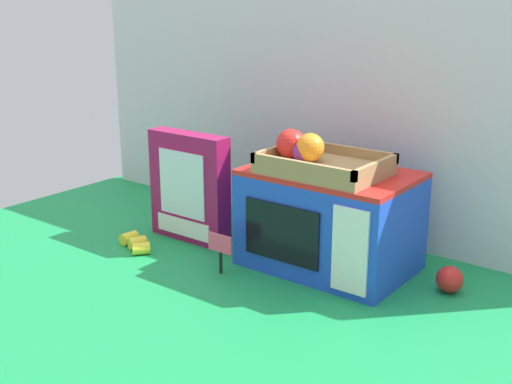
{
  "coord_description": "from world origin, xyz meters",
  "views": [
    {
      "loc": [
        0.98,
        -1.28,
        0.65
      ],
      "look_at": [
        0.0,
        0.0,
        0.16
      ],
      "focal_mm": 46.24,
      "sensor_mm": 36.0,
      "label": 1
    }
  ],
  "objects_px": {
    "cookie_set_box": "(189,187)",
    "loose_toy_apple": "(450,279)",
    "food_groups_crate": "(315,159)",
    "price_sign": "(220,247)",
    "loose_toy_banana": "(136,243)",
    "toy_microwave": "(329,220)"
  },
  "relations": [
    {
      "from": "food_groups_crate",
      "to": "loose_toy_apple",
      "type": "distance_m",
      "value": 0.41
    },
    {
      "from": "food_groups_crate",
      "to": "loose_toy_apple",
      "type": "xyz_separation_m",
      "value": [
        0.33,
        0.07,
        -0.24
      ]
    },
    {
      "from": "cookie_set_box",
      "to": "price_sign",
      "type": "xyz_separation_m",
      "value": [
        0.22,
        -0.13,
        -0.08
      ]
    },
    {
      "from": "toy_microwave",
      "to": "loose_toy_apple",
      "type": "bearing_deg",
      "value": 7.55
    },
    {
      "from": "loose_toy_banana",
      "to": "loose_toy_apple",
      "type": "relative_size",
      "value": 2.05
    },
    {
      "from": "loose_toy_apple",
      "to": "loose_toy_banana",
      "type": "bearing_deg",
      "value": -161.81
    },
    {
      "from": "food_groups_crate",
      "to": "loose_toy_banana",
      "type": "height_order",
      "value": "food_groups_crate"
    },
    {
      "from": "price_sign",
      "to": "loose_toy_banana",
      "type": "distance_m",
      "value": 0.29
    },
    {
      "from": "food_groups_crate",
      "to": "cookie_set_box",
      "type": "bearing_deg",
      "value": -173.74
    },
    {
      "from": "toy_microwave",
      "to": "loose_toy_banana",
      "type": "xyz_separation_m",
      "value": [
        -0.46,
        -0.21,
        -0.11
      ]
    },
    {
      "from": "food_groups_crate",
      "to": "price_sign",
      "type": "relative_size",
      "value": 2.78
    },
    {
      "from": "price_sign",
      "to": "loose_toy_apple",
      "type": "bearing_deg",
      "value": 26.16
    },
    {
      "from": "toy_microwave",
      "to": "food_groups_crate",
      "type": "relative_size",
      "value": 1.42
    },
    {
      "from": "loose_toy_apple",
      "to": "food_groups_crate",
      "type": "bearing_deg",
      "value": -168.4
    },
    {
      "from": "price_sign",
      "to": "loose_toy_banana",
      "type": "xyz_separation_m",
      "value": [
        -0.28,
        -0.01,
        -0.05
      ]
    },
    {
      "from": "food_groups_crate",
      "to": "loose_toy_banana",
      "type": "relative_size",
      "value": 2.2
    },
    {
      "from": "toy_microwave",
      "to": "food_groups_crate",
      "type": "distance_m",
      "value": 0.16
    },
    {
      "from": "cookie_set_box",
      "to": "loose_toy_apple",
      "type": "distance_m",
      "value": 0.71
    },
    {
      "from": "food_groups_crate",
      "to": "cookie_set_box",
      "type": "distance_m",
      "value": 0.39
    },
    {
      "from": "toy_microwave",
      "to": "food_groups_crate",
      "type": "height_order",
      "value": "food_groups_crate"
    },
    {
      "from": "toy_microwave",
      "to": "food_groups_crate",
      "type": "bearing_deg",
      "value": -137.27
    },
    {
      "from": "loose_toy_apple",
      "to": "toy_microwave",
      "type": "bearing_deg",
      "value": -172.45
    }
  ]
}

